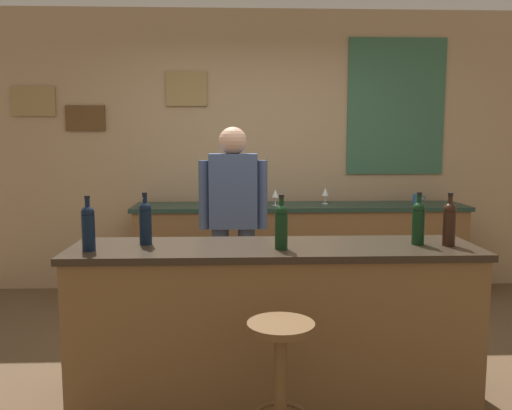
{
  "coord_description": "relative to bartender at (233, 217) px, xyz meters",
  "views": [
    {
      "loc": [
        -0.22,
        -3.42,
        1.54
      ],
      "look_at": [
        -0.07,
        0.45,
        1.05
      ],
      "focal_mm": 37.46,
      "sensor_mm": 36.0,
      "label": 1
    }
  ],
  "objects": [
    {
      "name": "ground_plane",
      "position": [
        0.24,
        -0.6,
        -0.94
      ],
      "size": [
        10.0,
        10.0,
        0.0
      ],
      "primitive_type": "plane",
      "color": "brown"
    },
    {
      "name": "back_wall",
      "position": [
        0.26,
        1.43,
        0.48
      ],
      "size": [
        6.0,
        0.09,
        2.8
      ],
      "color": "tan",
      "rests_on": "ground_plane"
    },
    {
      "name": "bar_counter",
      "position": [
        0.24,
        -1.0,
        -0.47
      ],
      "size": [
        2.34,
        0.6,
        0.92
      ],
      "color": "brown",
      "rests_on": "ground_plane"
    },
    {
      "name": "side_counter",
      "position": [
        0.64,
        1.05,
        -0.48
      ],
      "size": [
        3.18,
        0.56,
        0.9
      ],
      "color": "brown",
      "rests_on": "ground_plane"
    },
    {
      "name": "bartender",
      "position": [
        0.0,
        0.0,
        0.0
      ],
      "size": [
        0.52,
        0.21,
        1.62
      ],
      "color": "#384766",
      "rests_on": "ground_plane"
    },
    {
      "name": "bar_stool",
      "position": [
        0.23,
        -1.62,
        -0.48
      ],
      "size": [
        0.32,
        0.32,
        0.68
      ],
      "color": "brown",
      "rests_on": "ground_plane"
    },
    {
      "name": "wine_bottle_a",
      "position": [
        -0.79,
        -1.1,
        0.12
      ],
      "size": [
        0.07,
        0.07,
        0.31
      ],
      "color": "black",
      "rests_on": "bar_counter"
    },
    {
      "name": "wine_bottle_b",
      "position": [
        -0.51,
        -0.93,
        0.12
      ],
      "size": [
        0.07,
        0.07,
        0.31
      ],
      "color": "black",
      "rests_on": "bar_counter"
    },
    {
      "name": "wine_bottle_c",
      "position": [
        0.27,
        -1.09,
        0.12
      ],
      "size": [
        0.07,
        0.07,
        0.31
      ],
      "color": "black",
      "rests_on": "bar_counter"
    },
    {
      "name": "wine_bottle_d",
      "position": [
        1.08,
        -0.99,
        0.12
      ],
      "size": [
        0.07,
        0.07,
        0.31
      ],
      "color": "black",
      "rests_on": "bar_counter"
    },
    {
      "name": "wine_bottle_e",
      "position": [
        1.24,
        -1.04,
        0.12
      ],
      "size": [
        0.07,
        0.07,
        0.31
      ],
      "color": "black",
      "rests_on": "bar_counter"
    },
    {
      "name": "wine_glass_a",
      "position": [
        0.39,
        0.99,
        0.07
      ],
      "size": [
        0.07,
        0.07,
        0.16
      ],
      "color": "silver",
      "rests_on": "side_counter"
    },
    {
      "name": "wine_glass_b",
      "position": [
        0.89,
        1.11,
        0.07
      ],
      "size": [
        0.07,
        0.07,
        0.16
      ],
      "color": "silver",
      "rests_on": "side_counter"
    },
    {
      "name": "coffee_mug",
      "position": [
        1.79,
        1.09,
        0.01
      ],
      "size": [
        0.12,
        0.08,
        0.09
      ],
      "color": "#336699",
      "rests_on": "side_counter"
    }
  ]
}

